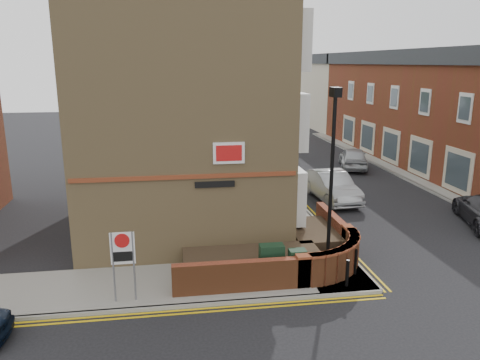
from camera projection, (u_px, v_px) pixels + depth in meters
name	position (u px, v px, depth m)	size (l,w,h in m)	color
ground	(290.00, 300.00, 14.51)	(120.00, 120.00, 0.00)	black
pavement_corner	(175.00, 284.00, 15.43)	(13.00, 3.00, 0.12)	gray
pavement_main	(258.00, 176.00, 30.12)	(2.00, 32.00, 0.12)	gray
pavement_far	(442.00, 181.00, 28.84)	(4.00, 40.00, 0.12)	gray
kerb_side	(176.00, 307.00, 13.99)	(13.00, 0.15, 0.12)	gray
kerb_main_near	(273.00, 175.00, 30.27)	(0.15, 32.00, 0.12)	gray
kerb_main_far	(411.00, 182.00, 28.55)	(0.15, 40.00, 0.12)	gray
yellow_lines_side	(176.00, 312.00, 13.76)	(13.00, 0.28, 0.01)	gold
yellow_lines_main	(276.00, 176.00, 30.32)	(0.28, 32.00, 0.01)	gold
corner_building	(183.00, 84.00, 20.24)	(8.95, 10.40, 13.60)	#A38657
garden_wall	(272.00, 266.00, 16.91)	(6.80, 6.00, 1.20)	brown
lamppost	(331.00, 184.00, 15.07)	(0.25, 0.50, 6.30)	black
utility_cabinet_large	(272.00, 262.00, 15.54)	(0.80, 0.45, 1.20)	#16321F
utility_cabinet_small	(297.00, 265.00, 15.38)	(0.55, 0.40, 1.10)	#16321F
bollard_near	(347.00, 273.00, 15.04)	(0.11, 0.11, 0.90)	black
bollard_far	(355.00, 262.00, 15.90)	(0.11, 0.11, 0.90)	black
zone_sign	(123.00, 254.00, 13.86)	(0.72, 0.07, 2.20)	slate
far_terrace	(435.00, 109.00, 31.91)	(5.40, 30.40, 8.00)	brown
far_terrace_cream	(332.00, 91.00, 52.04)	(5.40, 12.40, 8.00)	beige
tree_near	(265.00, 106.00, 27.11)	(3.64, 3.65, 6.70)	#382B1E
tree_mid	(243.00, 89.00, 34.66)	(4.03, 4.03, 7.42)	#382B1E
tree_far	(229.00, 88.00, 42.40)	(3.81, 3.81, 7.00)	#382B1E
traffic_light_assembly	(242.00, 117.00, 38.14)	(0.20, 0.16, 4.20)	black
silver_car_near	(332.00, 186.00, 24.82)	(1.64, 4.69, 1.55)	#999DA0
red_car_main	(268.00, 150.00, 35.71)	(2.15, 4.65, 1.29)	maroon
silver_car_far	(353.00, 158.00, 32.32)	(1.76, 4.37, 1.49)	#A3A7AB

